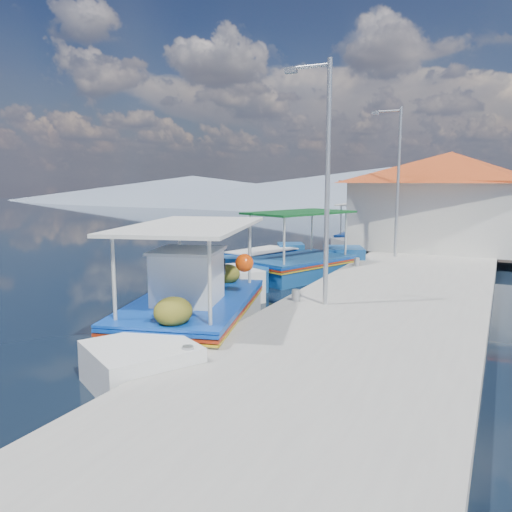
% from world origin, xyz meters
% --- Properties ---
extents(ground, '(160.00, 160.00, 0.00)m').
position_xyz_m(ground, '(0.00, 0.00, 0.00)').
color(ground, black).
rests_on(ground, ground).
extents(quay, '(5.00, 44.00, 0.50)m').
position_xyz_m(quay, '(5.90, 6.00, 0.25)').
color(quay, '#A3A199').
rests_on(quay, ground).
extents(bollards, '(0.20, 17.20, 0.30)m').
position_xyz_m(bollards, '(3.80, 5.25, 0.65)').
color(bollards, '#A5A8AD').
rests_on(bollards, quay).
extents(main_caique, '(4.15, 8.47, 2.90)m').
position_xyz_m(main_caique, '(2.06, -0.09, 0.56)').
color(main_caique, white).
rests_on(main_caique, ground).
extents(caique_green_canopy, '(3.90, 6.86, 2.75)m').
position_xyz_m(caique_green_canopy, '(1.78, 7.37, 0.41)').
color(caique_green_canopy, navy).
rests_on(caique_green_canopy, ground).
extents(caique_blue_hull, '(2.60, 5.28, 0.98)m').
position_xyz_m(caique_blue_hull, '(-0.68, 9.29, 0.26)').
color(caique_blue_hull, navy).
rests_on(caique_blue_hull, ground).
extents(caique_far, '(2.34, 7.44, 2.61)m').
position_xyz_m(caique_far, '(1.75, 17.41, 0.48)').
color(caique_far, white).
rests_on(caique_far, ground).
extents(harbor_building, '(10.49, 10.49, 4.40)m').
position_xyz_m(harbor_building, '(6.20, 15.00, 2.78)').
color(harbor_building, silver).
rests_on(harbor_building, quay).
extents(lamp_post_near, '(1.21, 0.14, 6.00)m').
position_xyz_m(lamp_post_near, '(4.51, 2.00, 3.85)').
color(lamp_post_near, '#A5A8AD').
rests_on(lamp_post_near, quay).
extents(lamp_post_far, '(1.21, 0.14, 6.00)m').
position_xyz_m(lamp_post_far, '(4.51, 11.00, 3.85)').
color(lamp_post_far, '#A5A8AD').
rests_on(lamp_post_far, quay).
extents(mountain_ridge, '(171.40, 96.00, 5.50)m').
position_xyz_m(mountain_ridge, '(6.54, 56.00, 2.04)').
color(mountain_ridge, slate).
rests_on(mountain_ridge, ground).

